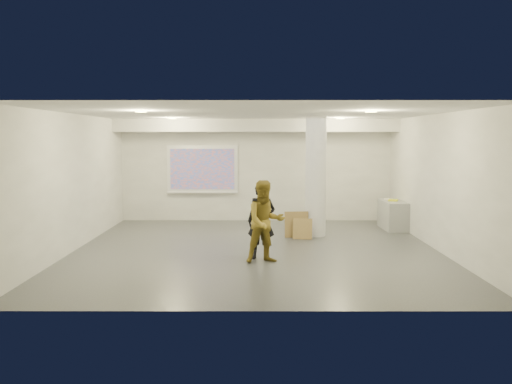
{
  "coord_description": "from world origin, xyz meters",
  "views": [
    {
      "loc": [
        0.01,
        -12.47,
        2.49
      ],
      "look_at": [
        0.0,
        0.4,
        1.25
      ],
      "focal_mm": 40.0,
      "sensor_mm": 36.0,
      "label": 1
    }
  ],
  "objects_px": {
    "column": "(316,177)",
    "projection_screen": "(202,170)",
    "credenza": "(393,215)",
    "man": "(265,222)",
    "woman": "(261,221)"
  },
  "relations": [
    {
      "from": "credenza",
      "to": "man",
      "type": "xyz_separation_m",
      "value": [
        -3.53,
        -4.13,
        0.43
      ]
    },
    {
      "from": "woman",
      "to": "credenza",
      "type": "bearing_deg",
      "value": 61.25
    },
    {
      "from": "column",
      "to": "projection_screen",
      "type": "relative_size",
      "value": 1.43
    },
    {
      "from": "projection_screen",
      "to": "woman",
      "type": "distance_m",
      "value": 5.73
    },
    {
      "from": "column",
      "to": "projection_screen",
      "type": "xyz_separation_m",
      "value": [
        -3.1,
        2.65,
        0.03
      ]
    },
    {
      "from": "column",
      "to": "woman",
      "type": "relative_size",
      "value": 1.91
    },
    {
      "from": "woman",
      "to": "projection_screen",
      "type": "bearing_deg",
      "value": 122.27
    },
    {
      "from": "projection_screen",
      "to": "woman",
      "type": "relative_size",
      "value": 1.34
    },
    {
      "from": "projection_screen",
      "to": "woman",
      "type": "xyz_separation_m",
      "value": [
        1.71,
        -5.42,
        -0.74
      ]
    },
    {
      "from": "column",
      "to": "man",
      "type": "height_order",
      "value": "column"
    },
    {
      "from": "column",
      "to": "projection_screen",
      "type": "height_order",
      "value": "column"
    },
    {
      "from": "column",
      "to": "credenza",
      "type": "bearing_deg",
      "value": 25.18
    },
    {
      "from": "column",
      "to": "projection_screen",
      "type": "distance_m",
      "value": 4.08
    },
    {
      "from": "column",
      "to": "man",
      "type": "bearing_deg",
      "value": -113.05
    },
    {
      "from": "credenza",
      "to": "woman",
      "type": "bearing_deg",
      "value": -135.05
    }
  ]
}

